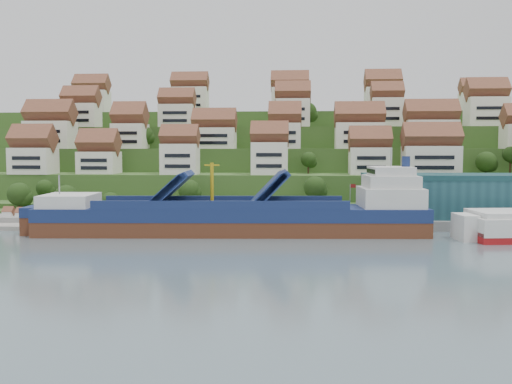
{
  "coord_description": "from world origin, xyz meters",
  "views": [
    {
      "loc": [
        6.31,
        -118.01,
        18.31
      ],
      "look_at": [
        -3.39,
        14.0,
        8.0
      ],
      "focal_mm": 40.0,
      "sensor_mm": 36.0,
      "label": 1
    }
  ],
  "objects": [
    {
      "name": "warehouse",
      "position": [
        52.0,
        17.0,
        7.2
      ],
      "size": [
        60.0,
        15.0,
        10.0
      ],
      "primitive_type": "cube",
      "color": "#1F4C55",
      "rests_on": "quay"
    },
    {
      "name": "beach_huts",
      "position": [
        -60.0,
        10.75,
        2.1
      ],
      "size": [
        14.4,
        3.7,
        2.2
      ],
      "color": "white",
      "rests_on": "pebble_beach"
    },
    {
      "name": "quay",
      "position": [
        20.0,
        15.0,
        1.1
      ],
      "size": [
        180.0,
        14.0,
        2.2
      ],
      "primitive_type": "cube",
      "color": "gray",
      "rests_on": "ground"
    },
    {
      "name": "cargo_ship",
      "position": [
        -5.3,
        1.41,
        3.42
      ],
      "size": [
        82.21,
        17.76,
        18.14
      ],
      "rotation": [
        0.0,
        0.0,
        0.06
      ],
      "color": "#582D1B",
      "rests_on": "ground"
    },
    {
      "name": "hillside_village",
      "position": [
        2.18,
        60.47,
        24.37
      ],
      "size": [
        154.91,
        65.0,
        29.14
      ],
      "color": "white",
      "rests_on": "ground"
    },
    {
      "name": "pebble_beach",
      "position": [
        -58.0,
        12.0,
        0.5
      ],
      "size": [
        45.0,
        20.0,
        1.0
      ],
      "primitive_type": "cube",
      "color": "gray",
      "rests_on": "ground"
    },
    {
      "name": "hillside",
      "position": [
        0.0,
        103.55,
        10.66
      ],
      "size": [
        260.0,
        128.0,
        31.0
      ],
      "color": "#2D4C1E",
      "rests_on": "ground"
    },
    {
      "name": "flagpole",
      "position": [
        18.11,
        10.0,
        6.88
      ],
      "size": [
        1.28,
        0.16,
        8.0
      ],
      "color": "gray",
      "rests_on": "quay"
    },
    {
      "name": "ground",
      "position": [
        0.0,
        0.0,
        0.0
      ],
      "size": [
        300.0,
        300.0,
        0.0
      ],
      "primitive_type": "plane",
      "color": "slate",
      "rests_on": "ground"
    },
    {
      "name": "hillside_trees",
      "position": [
        -11.44,
        42.21,
        15.46
      ],
      "size": [
        142.55,
        62.0,
        30.66
      ],
      "color": "#234015",
      "rests_on": "ground"
    }
  ]
}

